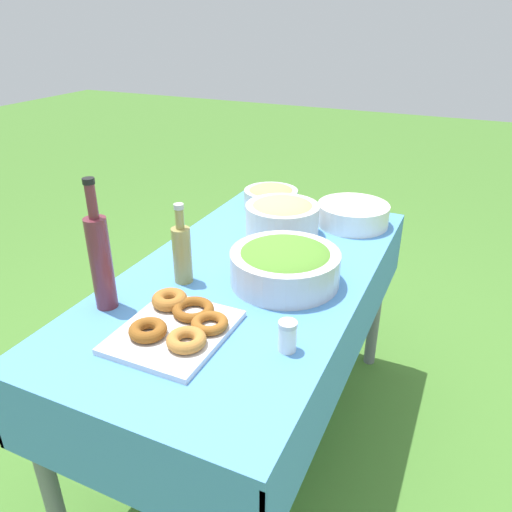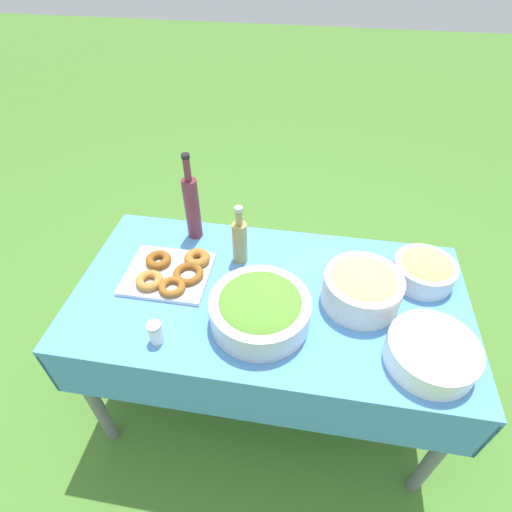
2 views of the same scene
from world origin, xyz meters
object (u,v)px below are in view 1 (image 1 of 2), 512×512
object	(u,v)px
plate_stack	(353,214)
bread_bowl	(271,197)
salad_bowl	(285,264)
wine_bottle	(101,259)
olive_oil_bottle	(182,252)
pasta_bowl	(282,216)
donut_platter	(178,325)

from	to	relation	value
plate_stack	bread_bowl	bearing A→B (deg)	-94.25
salad_bowl	wine_bottle	distance (m)	0.54
plate_stack	bread_bowl	size ratio (longest dim) A/B	1.23
salad_bowl	olive_oil_bottle	bearing A→B (deg)	-66.83
plate_stack	wine_bottle	size ratio (longest dim) A/B	0.73
olive_oil_bottle	wine_bottle	world-z (taller)	wine_bottle
plate_stack	pasta_bowl	bearing A→B (deg)	-46.17
salad_bowl	wine_bottle	size ratio (longest dim) A/B	0.89
donut_platter	plate_stack	world-z (taller)	plate_stack
salad_bowl	bread_bowl	world-z (taller)	salad_bowl
salad_bowl	donut_platter	bearing A→B (deg)	-23.36
olive_oil_bottle	wine_bottle	xyz separation A→B (m)	(0.22, -0.12, 0.05)
plate_stack	olive_oil_bottle	bearing A→B (deg)	-28.36
plate_stack	wine_bottle	distance (m)	1.00
plate_stack	wine_bottle	world-z (taller)	wine_bottle
salad_bowl	plate_stack	world-z (taller)	salad_bowl
olive_oil_bottle	pasta_bowl	bearing A→B (deg)	162.57
pasta_bowl	donut_platter	world-z (taller)	pasta_bowl
wine_bottle	bread_bowl	distance (m)	0.92
plate_stack	olive_oil_bottle	world-z (taller)	olive_oil_bottle
donut_platter	wine_bottle	size ratio (longest dim) A/B	0.84
plate_stack	olive_oil_bottle	size ratio (longest dim) A/B	1.09
donut_platter	wine_bottle	xyz separation A→B (m)	(-0.02, -0.25, 0.13)
salad_bowl	pasta_bowl	distance (m)	0.36
salad_bowl	plate_stack	distance (m)	0.54
donut_platter	olive_oil_bottle	size ratio (longest dim) A/B	1.26
bread_bowl	olive_oil_bottle	bearing A→B (deg)	0.10
pasta_bowl	bread_bowl	size ratio (longest dim) A/B	1.20
donut_platter	plate_stack	xyz separation A→B (m)	(-0.90, 0.23, 0.02)
wine_bottle	bread_bowl	xyz separation A→B (m)	(-0.90, 0.12, -0.10)
olive_oil_bottle	wine_bottle	distance (m)	0.25
plate_stack	bread_bowl	distance (m)	0.36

